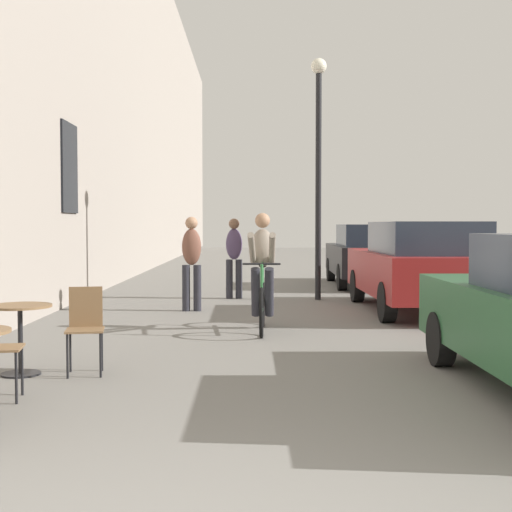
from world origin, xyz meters
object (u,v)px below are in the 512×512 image
object	(u,v)px
cafe_chair_mid_toward_street	(85,323)
cyclist_on_bicycle	(262,275)
pedestrian_mid	(234,254)
parked_car_third	(369,254)
pedestrian_near	(192,258)
street_lamp	(318,147)
cafe_table_mid	(20,324)
parked_car_second	(420,265)

from	to	relation	value
cafe_chair_mid_toward_street	cyclist_on_bicycle	world-z (taller)	cyclist_on_bicycle
pedestrian_mid	parked_car_third	size ratio (longest dim) A/B	0.38
parked_car_third	pedestrian_near	bearing A→B (deg)	-128.09
street_lamp	parked_car_third	bearing A→B (deg)	64.05
cafe_table_mid	pedestrian_near	xyz separation A→B (m)	(1.31, 5.33, 0.42)
pedestrian_mid	parked_car_third	xyz separation A→B (m)	(3.33, 3.03, -0.14)
cafe_chair_mid_toward_street	street_lamp	xyz separation A→B (m)	(3.09, 7.10, 2.59)
parked_car_third	parked_car_second	bearing A→B (deg)	-90.08
cafe_chair_mid_toward_street	parked_car_second	size ratio (longest dim) A/B	0.20
pedestrian_mid	parked_car_third	world-z (taller)	pedestrian_mid
parked_car_second	cafe_table_mid	bearing A→B (deg)	-135.93
cyclist_on_bicycle	street_lamp	world-z (taller)	street_lamp
cyclist_on_bicycle	parked_car_second	size ratio (longest dim) A/B	0.39
pedestrian_mid	pedestrian_near	bearing A→B (deg)	-108.50
cafe_table_mid	cafe_chair_mid_toward_street	size ratio (longest dim) A/B	0.81
cafe_table_mid	pedestrian_mid	world-z (taller)	pedestrian_mid
cyclist_on_bicycle	pedestrian_mid	world-z (taller)	cyclist_on_bicycle
pedestrian_near	street_lamp	xyz separation A→B (m)	(2.43, 1.85, 2.16)
pedestrian_mid	parked_car_third	distance (m)	4.50
pedestrian_mid	cafe_chair_mid_toward_street	bearing A→B (deg)	-100.53
cafe_chair_mid_toward_street	pedestrian_near	size ratio (longest dim) A/B	0.53
cafe_chair_mid_toward_street	pedestrian_mid	bearing A→B (deg)	79.47
cafe_table_mid	parked_car_second	bearing A→B (deg)	44.07
parked_car_third	street_lamp	bearing A→B (deg)	-115.95
street_lamp	parked_car_second	distance (m)	3.44
cyclist_on_bicycle	parked_car_third	xyz separation A→B (m)	(2.81, 7.43, -0.01)
cafe_chair_mid_toward_street	parked_car_second	bearing A→B (deg)	47.35
cafe_table_mid	pedestrian_mid	xyz separation A→B (m)	(2.02, 7.44, 0.42)
parked_car_second	parked_car_third	xyz separation A→B (m)	(0.01, 5.31, -0.02)
cafe_table_mid	pedestrian_near	size ratio (longest dim) A/B	0.43
parked_car_second	parked_car_third	distance (m)	5.31
parked_car_second	pedestrian_near	bearing A→B (deg)	177.70
parked_car_second	parked_car_third	bearing A→B (deg)	89.92
cyclist_on_bicycle	pedestrian_near	bearing A→B (deg)	118.10
cafe_table_mid	pedestrian_mid	bearing A→B (deg)	74.84
cafe_table_mid	parked_car_second	distance (m)	7.43
parked_car_second	pedestrian_mid	bearing A→B (deg)	145.56
cafe_chair_mid_toward_street	parked_car_second	distance (m)	6.93
pedestrian_near	parked_car_second	bearing A→B (deg)	-2.30
cafe_table_mid	street_lamp	distance (m)	8.50
pedestrian_near	parked_car_second	xyz separation A→B (m)	(4.03, -0.16, -0.12)
cafe_table_mid	parked_car_second	size ratio (longest dim) A/B	0.16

